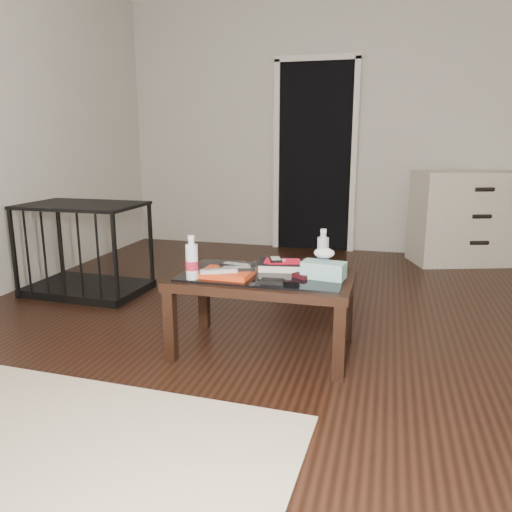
{
  "coord_description": "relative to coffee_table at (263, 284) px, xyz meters",
  "views": [
    {
      "loc": [
        0.39,
        -3.01,
        1.2
      ],
      "look_at": [
        -0.32,
        -0.34,
        0.55
      ],
      "focal_mm": 35.0,
      "sensor_mm": 36.0,
      "label": 1
    }
  ],
  "objects": [
    {
      "name": "water_bottle_right",
      "position": [
        0.31,
        0.17,
        0.18
      ],
      "size": [
        0.08,
        0.08,
        0.24
      ],
      "primitive_type": "cylinder",
      "rotation": [
        0.0,
        0.0,
        0.34
      ],
      "color": "#B6BBC2",
      "rests_on": "coffee_table"
    },
    {
      "name": "wallet",
      "position": [
        0.1,
        -0.18,
        0.07
      ],
      "size": [
        0.12,
        0.07,
        0.02
      ],
      "primitive_type": "cube",
      "rotation": [
        0.0,
        0.0,
        0.03
      ],
      "color": "black",
      "rests_on": "coffee_table"
    },
    {
      "name": "tissue_box",
      "position": [
        0.34,
        -0.01,
        0.11
      ],
      "size": [
        0.25,
        0.15,
        0.09
      ],
      "primitive_type": "cube",
      "rotation": [
        0.0,
        0.0,
        -0.15
      ],
      "color": "teal",
      "rests_on": "coffee_table"
    },
    {
      "name": "remote_black_back",
      "position": [
        -0.15,
        -0.02,
        0.11
      ],
      "size": [
        0.2,
        0.08,
        0.02
      ],
      "primitive_type": "cube",
      "rotation": [
        0.0,
        0.0,
        -0.13
      ],
      "color": "black",
      "rests_on": "magazines"
    },
    {
      "name": "ground",
      "position": [
        0.26,
        0.38,
        -0.4
      ],
      "size": [
        5.0,
        5.0,
        0.0
      ],
      "primitive_type": "plane",
      "color": "black",
      "rests_on": "ground"
    },
    {
      "name": "dvd_mailers",
      "position": [
        0.08,
        0.12,
        0.11
      ],
      "size": [
        0.21,
        0.16,
        0.01
      ],
      "primitive_type": "cube",
      "rotation": [
        0.0,
        0.0,
        0.12
      ],
      "color": "red",
      "rests_on": "textbook"
    },
    {
      "name": "rug",
      "position": [
        -0.62,
        -1.37,
        -0.39
      ],
      "size": [
        2.06,
        1.58,
        0.01
      ],
      "primitive_type": "cube",
      "rotation": [
        0.0,
        0.0,
        -0.04
      ],
      "color": "#C8B19B",
      "rests_on": "ground"
    },
    {
      "name": "room_shell",
      "position": [
        0.26,
        0.38,
        1.22
      ],
      "size": [
        5.0,
        5.0,
        5.0
      ],
      "color": "beige",
      "rests_on": "ground"
    },
    {
      "name": "coffee_table",
      "position": [
        0.0,
        0.0,
        0.0
      ],
      "size": [
        1.0,
        0.6,
        0.46
      ],
      "color": "black",
      "rests_on": "ground"
    },
    {
      "name": "textbook",
      "position": [
        0.07,
        0.12,
        0.09
      ],
      "size": [
        0.28,
        0.24,
        0.05
      ],
      "primitive_type": "cube",
      "rotation": [
        0.0,
        0.0,
        0.16
      ],
      "color": "black",
      "rests_on": "coffee_table"
    },
    {
      "name": "flip_phone",
      "position": [
        0.22,
        -0.04,
        0.08
      ],
      "size": [
        0.1,
        0.09,
        0.02
      ],
      "primitive_type": "cube",
      "rotation": [
        0.0,
        0.0,
        -0.59
      ],
      "color": "black",
      "rests_on": "coffee_table"
    },
    {
      "name": "ipod",
      "position": [
        0.05,
        0.1,
        0.12
      ],
      "size": [
        0.1,
        0.12,
        0.02
      ],
      "primitive_type": "cube",
      "rotation": [
        0.0,
        0.0,
        0.34
      ],
      "color": "black",
      "rests_on": "dvd_mailers"
    },
    {
      "name": "water_bottle_left",
      "position": [
        -0.34,
        -0.21,
        0.18
      ],
      "size": [
        0.08,
        0.08,
        0.24
      ],
      "primitive_type": "cylinder",
      "rotation": [
        0.0,
        0.0,
        0.25
      ],
      "color": "silver",
      "rests_on": "coffee_table"
    },
    {
      "name": "remote_black_front",
      "position": [
        -0.13,
        -0.09,
        0.11
      ],
      "size": [
        0.21,
        0.1,
        0.02
      ],
      "primitive_type": "cube",
      "rotation": [
        0.0,
        0.0,
        0.27
      ],
      "color": "black",
      "rests_on": "magazines"
    },
    {
      "name": "pet_crate",
      "position": [
        -1.64,
        0.74,
        -0.17
      ],
      "size": [
        0.93,
        0.64,
        0.71
      ],
      "rotation": [
        0.0,
        0.0,
        -0.04
      ],
      "color": "black",
      "rests_on": "ground"
    },
    {
      "name": "magazines",
      "position": [
        -0.18,
        -0.1,
        0.08
      ],
      "size": [
        0.29,
        0.22,
        0.03
      ],
      "primitive_type": "cube",
      "rotation": [
        0.0,
        0.0,
        -0.04
      ],
      "color": "red",
      "rests_on": "coffee_table"
    },
    {
      "name": "dresser",
      "position": [
        1.5,
        2.61,
        0.05
      ],
      "size": [
        1.3,
        0.85,
        0.9
      ],
      "rotation": [
        0.0,
        0.0,
        0.32
      ],
      "color": "beige",
      "rests_on": "ground"
    },
    {
      "name": "doorway",
      "position": [
        -0.14,
        2.84,
        0.63
      ],
      "size": [
        0.9,
        0.08,
        2.07
      ],
      "color": "black",
      "rests_on": "ground"
    },
    {
      "name": "remote_silver",
      "position": [
        -0.21,
        -0.16,
        0.11
      ],
      "size": [
        0.2,
        0.14,
        0.02
      ],
      "primitive_type": "cube",
      "rotation": [
        0.0,
        0.0,
        0.48
      ],
      "color": "#BABABF",
      "rests_on": "magazines"
    }
  ]
}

